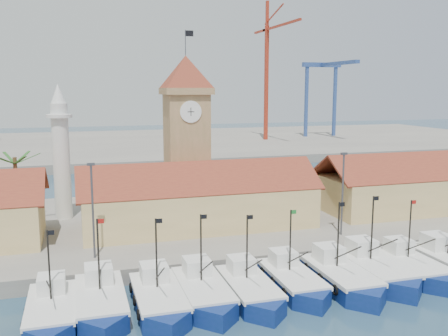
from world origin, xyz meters
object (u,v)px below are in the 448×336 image
object	(u,v)px
boat_5	(294,282)
clock_tower	(186,131)
boat_0	(51,314)
minaret	(61,152)

from	to	relation	value
boat_5	clock_tower	xyz separation A→B (m)	(-4.21, 23.26, 11.20)
boat_5	boat_0	bearing A→B (deg)	-178.86
boat_5	minaret	size ratio (longest dim) A/B	0.60
minaret	boat_0	bearing A→B (deg)	-91.21
boat_5	clock_tower	size ratio (longest dim) A/B	0.43
clock_tower	minaret	bearing A→B (deg)	172.39
boat_5	minaret	bearing A→B (deg)	127.25
clock_tower	minaret	world-z (taller)	clock_tower
boat_0	boat_5	world-z (taller)	boat_5
boat_5	minaret	xyz separation A→B (m)	(-19.21, 25.26, 8.97)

